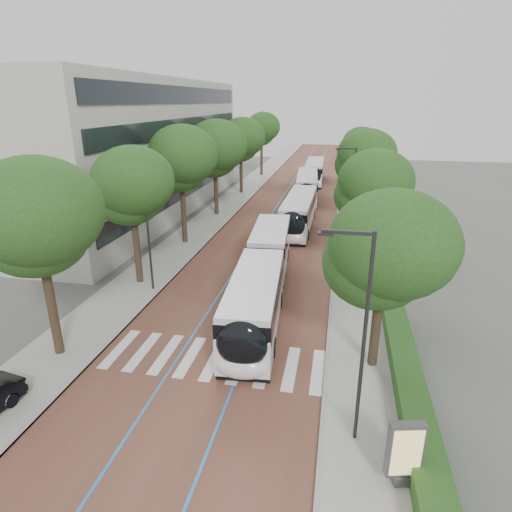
{
  "coord_description": "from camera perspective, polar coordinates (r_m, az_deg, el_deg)",
  "views": [
    {
      "loc": [
        5.65,
        -16.1,
        11.91
      ],
      "look_at": [
        0.6,
        9.42,
        2.4
      ],
      "focal_mm": 30.0,
      "sensor_mm": 36.0,
      "label": 1
    }
  ],
  "objects": [
    {
      "name": "sidewalk_left",
      "position": [
        58.83,
        -1.97,
        8.45
      ],
      "size": [
        4.0,
        140.0,
        0.12
      ],
      "primitive_type": "cube",
      "color": "#999691",
      "rests_on": "ground"
    },
    {
      "name": "streetlight_near",
      "position": [
        14.93,
        13.7,
        -8.92
      ],
      "size": [
        1.82,
        0.2,
        8.0
      ],
      "color": "#28282A",
      "rests_on": "sidewalk_right"
    },
    {
      "name": "zebra_crossing",
      "position": [
        21.53,
        -5.55,
        -13.54
      ],
      "size": [
        10.55,
        3.6,
        0.01
      ],
      "color": "silver",
      "rests_on": "ground"
    },
    {
      "name": "lane_line_right",
      "position": [
        57.49,
        6.99,
        8.0
      ],
      "size": [
        0.12,
        126.0,
        0.01
      ],
      "primitive_type": "cube",
      "color": "blue",
      "rests_on": "road"
    },
    {
      "name": "bus_queued_2",
      "position": [
        66.73,
        7.82,
        11.03
      ],
      "size": [
        2.84,
        12.46,
        3.2
      ],
      "rotation": [
        0.0,
        0.0,
        0.03
      ],
      "color": "silver",
      "rests_on": "ground"
    },
    {
      "name": "office_building",
      "position": [
        50.99,
        -18.92,
        13.52
      ],
      "size": [
        18.11,
        40.0,
        14.0
      ],
      "color": "#9B9990",
      "rests_on": "ground"
    },
    {
      "name": "lamp_post_left",
      "position": [
        27.92,
        -14.21,
        3.25
      ],
      "size": [
        0.14,
        0.14,
        8.0
      ],
      "primitive_type": "cylinder",
      "color": "#28282A",
      "rests_on": "sidewalk_left"
    },
    {
      "name": "lead_bus",
      "position": [
        26.43,
        0.86,
        -2.82
      ],
      "size": [
        3.89,
        18.53,
        3.2
      ],
      "rotation": [
        0.0,
        0.0,
        0.08
      ],
      "color": "black",
      "rests_on": "ground"
    },
    {
      "name": "kerb_right",
      "position": [
        57.34,
        11.01,
        7.79
      ],
      "size": [
        0.2,
        140.0,
        0.14
      ],
      "primitive_type": "cube",
      "color": "gray",
      "rests_on": "ground"
    },
    {
      "name": "bus_queued_1",
      "position": [
        54.58,
        6.81,
        9.08
      ],
      "size": [
        3.34,
        12.54,
        3.2
      ],
      "rotation": [
        0.0,
        0.0,
        0.07
      ],
      "color": "silver",
      "rests_on": "ground"
    },
    {
      "name": "ground",
      "position": [
        20.81,
        -6.9,
        -15.0
      ],
      "size": [
        160.0,
        160.0,
        0.0
      ],
      "primitive_type": "plane",
      "color": "#51544C",
      "rests_on": "ground"
    },
    {
      "name": "bus_queued_0",
      "position": [
        41.62,
        5.71,
        5.67
      ],
      "size": [
        2.6,
        12.41,
        3.2
      ],
      "rotation": [
        0.0,
        0.0,
        -0.0
      ],
      "color": "silver",
      "rests_on": "ground"
    },
    {
      "name": "ad_panel",
      "position": [
        15.69,
        19.2,
        -23.5
      ],
      "size": [
        1.19,
        0.57,
        2.39
      ],
      "rotation": [
        0.0,
        0.0,
        0.23
      ],
      "color": "#59595B",
      "rests_on": "sidewalk_right"
    },
    {
      "name": "sidewalk_right",
      "position": [
        57.37,
        12.93,
        7.66
      ],
      "size": [
        4.0,
        140.0,
        0.12
      ],
      "primitive_type": "cube",
      "color": "#999691",
      "rests_on": "ground"
    },
    {
      "name": "hedge",
      "position": [
        20.02,
        19.77,
        -15.96
      ],
      "size": [
        1.2,
        14.0,
        0.8
      ],
      "primitive_type": "cube",
      "color": "#1C4217",
      "rests_on": "sidewalk_right"
    },
    {
      "name": "lane_line_left",
      "position": [
        57.8,
        3.8,
        8.17
      ],
      "size": [
        0.12,
        126.0,
        0.01
      ],
      "primitive_type": "cube",
      "color": "blue",
      "rests_on": "road"
    },
    {
      "name": "trees_right",
      "position": [
        37.66,
        14.43,
        10.43
      ],
      "size": [
        5.81,
        47.24,
        8.8
      ],
      "color": "black",
      "rests_on": "ground"
    },
    {
      "name": "road",
      "position": [
        57.63,
        5.39,
        8.08
      ],
      "size": [
        11.0,
        140.0,
        0.02
      ],
      "primitive_type": "cube",
      "color": "brown",
      "rests_on": "ground"
    },
    {
      "name": "streetlight_far",
      "position": [
        38.77,
        12.61,
        9.06
      ],
      "size": [
        1.82,
        0.2,
        8.0
      ],
      "color": "#28282A",
      "rests_on": "sidewalk_right"
    },
    {
      "name": "trees_left",
      "position": [
        44.04,
        -6.42,
        13.37
      ],
      "size": [
        6.36,
        60.59,
        9.59
      ],
      "color": "black",
      "rests_on": "ground"
    },
    {
      "name": "kerb_left",
      "position": [
        58.43,
        -0.13,
        8.38
      ],
      "size": [
        0.2,
        140.0,
        0.14
      ],
      "primitive_type": "cube",
      "color": "gray",
      "rests_on": "ground"
    }
  ]
}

